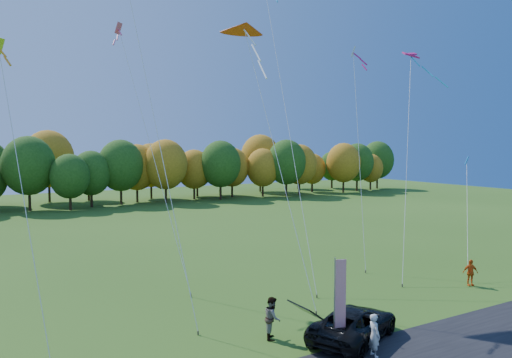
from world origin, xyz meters
TOP-DOWN VIEW (x-y plane):
  - ground at (0.00, 0.00)m, footprint 160.00×160.00m
  - tree_line at (0.00, 55.00)m, footprint 116.00×12.00m
  - black_suv at (1.20, -0.72)m, footprint 5.99×4.53m
  - person_tailgate_a at (0.76, -2.47)m, footprint 0.53×0.72m
  - person_tailgate_b at (-1.89, 1.33)m, footprint 1.12×1.18m
  - person_east at (13.44, 2.19)m, footprint 1.06×0.80m
  - feather_flag at (-0.21, -1.34)m, footprint 0.52×0.21m
  - kite_delta_blue at (-5.64, 9.27)m, footprint 3.57×12.55m
  - kite_parafoil_orange at (5.74, 11.72)m, footprint 5.96×13.77m
  - kite_delta_red at (1.90, 8.49)m, footprint 2.92×9.07m
  - kite_parafoil_rainbow at (13.53, 7.63)m, footprint 9.46×7.48m
  - kite_diamond_yellow at (-11.71, 5.99)m, footprint 1.80×5.71m
  - kite_diamond_white at (11.46, 10.37)m, footprint 3.74×5.70m
  - kite_diamond_pink at (-3.51, 13.08)m, footprint 2.39×8.80m
  - kite_diamond_blue_low at (16.37, 4.67)m, footprint 6.01×4.94m

SIDE VIEW (x-z plane):
  - ground at x=0.00m, z-range 0.00..0.00m
  - tree_line at x=0.00m, z-range -5.00..5.00m
  - black_suv at x=1.20m, z-range 0.00..1.51m
  - person_east at x=13.44m, z-range 0.00..1.67m
  - person_tailgate_a at x=0.76m, z-range 0.00..1.82m
  - person_tailgate_b at x=-1.89m, z-range 0.00..1.93m
  - feather_flag at x=-0.21m, z-range 0.46..4.57m
  - kite_diamond_blue_low at x=16.37m, z-range -0.23..8.07m
  - kite_diamond_yellow at x=-11.71m, z-range -0.15..13.98m
  - kite_parafoil_rainbow at x=13.53m, z-range -0.16..16.45m
  - kite_diamond_white at x=11.46m, z-range -0.25..16.73m
  - kite_diamond_pink at x=-3.51m, z-range -0.25..17.34m
  - kite_parafoil_orange at x=5.74m, z-range -0.16..23.34m
  - kite_delta_red at x=1.90m, z-range 3.42..21.34m
  - kite_delta_blue at x=-5.64m, z-range -0.16..31.05m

